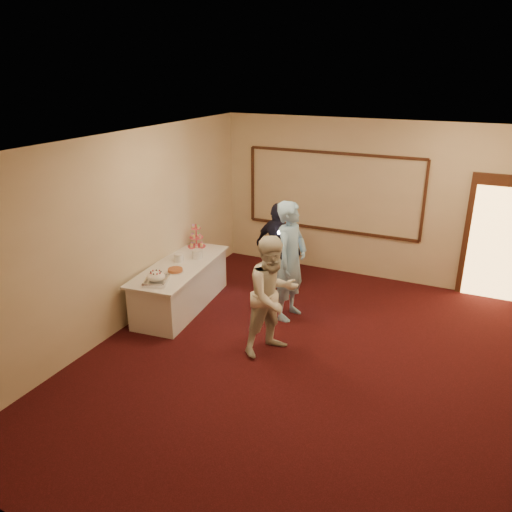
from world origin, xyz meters
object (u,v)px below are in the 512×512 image
Objects in this scene: buffet_table at (181,286)px; man at (290,261)px; cupcake_stand at (196,238)px; plate_stack_b at (197,254)px; tart at (175,270)px; plate_stack_a at (179,258)px; guest at (278,248)px; woman at (273,296)px; pavlova_tray at (156,278)px.

buffet_table is 1.94m from man.
plate_stack_b is at bearing -57.00° from cupcake_stand.
plate_stack_b reaches higher than tart.
man is (1.89, 0.34, 0.13)m from plate_stack_a.
guest is (1.10, 1.63, 0.02)m from tart.
plate_stack_b is (0.20, 0.27, 0.01)m from plate_stack_a.
woman reaches higher than tart.
plate_stack_b is at bearing 88.73° from pavlova_tray.
cupcake_stand is 1.24m from tart.
guest is (1.12, 2.11, -0.02)m from pavlova_tray.
plate_stack_b is 2.12m from woman.
woman is (0.17, -1.10, -0.10)m from man.
plate_stack_a reaches higher than buffet_table.
plate_stack_b is at bearing 90.32° from woman.
pavlova_tray reaches higher than buffet_table.
plate_stack_b reaches higher than plate_stack_a.
buffet_table is at bearing 110.46° from man.
plate_stack_b is (0.33, -0.50, -0.09)m from cupcake_stand.
guest is at bearing 41.00° from plate_stack_b.
woman is (1.85, -1.03, 0.02)m from plate_stack_b.
guest reaches higher than cupcake_stand.
plate_stack_a is (0.12, -0.77, -0.10)m from cupcake_stand.
buffet_table is at bearing -76.23° from cupcake_stand.
buffet_table is 2.12m from woman.
guest is at bearing 43.15° from plate_stack_a.
tart is (0.02, 0.48, -0.05)m from pavlova_tray.
buffet_table is 0.61m from plate_stack_b.
plate_stack_a is at bearing 129.24° from buffet_table.
buffet_table is at bearing 63.17° from guest.
cupcake_stand is 0.61m from plate_stack_b.
plate_stack_a reaches higher than tart.
guest is at bearing 55.99° from tart.
plate_stack_a is 0.61× the size of tart.
cupcake_stand is 2.58× the size of plate_stack_b.
plate_stack_a is 0.33m from plate_stack_b.
pavlova_tray is 2.79× the size of plate_stack_b.
pavlova_tray is 1.86× the size of tart.
plate_stack_b is (0.03, 1.16, 0.00)m from pavlova_tray.
cupcake_stand is 0.29× the size of guest.
tart is at bearing 120.35° from man.
cupcake_stand is at bearing 103.77° from buffet_table.
pavlova_tray is at bearing 77.33° from guest.
plate_stack_a is at bearing 58.53° from guest.
plate_stack_a is at bearing 101.30° from pavlova_tray.
pavlova_tray is 3.06× the size of plate_stack_a.
cupcake_stand is 1.72× the size of tart.
plate_stack_b is 0.66× the size of tart.
tart is 0.14× the size of man.
buffet_table is at bearing -106.33° from plate_stack_b.
woman reaches higher than pavlova_tray.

